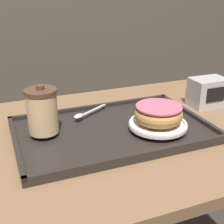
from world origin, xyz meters
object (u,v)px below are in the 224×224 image
at_px(donut_chocolate_glazed, 158,114).
at_px(coffee_cup_front, 42,111).
at_px(spoon, 83,114).
at_px(napkin_dispenser, 208,92).

bearing_deg(donut_chocolate_glazed, coffee_cup_front, 164.32).
height_order(donut_chocolate_glazed, spoon, donut_chocolate_glazed).
xyz_separation_m(donut_chocolate_glazed, spoon, (-0.17, 0.15, -0.03)).
relative_size(coffee_cup_front, napkin_dispenser, 1.09).
height_order(coffee_cup_front, spoon, coffee_cup_front).
distance_m(coffee_cup_front, spoon, 0.15).
distance_m(donut_chocolate_glazed, napkin_dispenser, 0.29).
xyz_separation_m(coffee_cup_front, donut_chocolate_glazed, (0.30, -0.08, -0.02)).
bearing_deg(spoon, donut_chocolate_glazed, 107.28).
bearing_deg(coffee_cup_front, spoon, 26.61).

